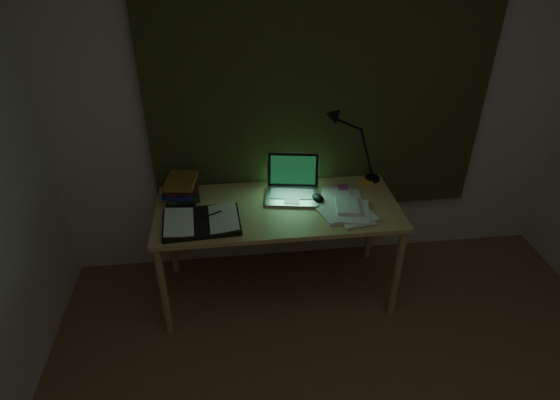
{
  "coord_description": "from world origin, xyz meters",
  "views": [
    {
      "loc": [
        -0.59,
        -0.86,
        2.28
      ],
      "look_at": [
        -0.32,
        1.47,
        0.82
      ],
      "focal_mm": 30.0,
      "sensor_mm": 36.0,
      "label": 1
    }
  ],
  "objects_px": {
    "laptop": "(292,181)",
    "desk_lamp": "(376,143)",
    "loose_papers": "(339,205)",
    "book_stack": "(182,188)",
    "desk": "(278,251)",
    "open_textbook": "(201,221)"
  },
  "relations": [
    {
      "from": "desk",
      "to": "book_stack",
      "type": "relative_size",
      "value": 6.4
    },
    {
      "from": "desk",
      "to": "laptop",
      "type": "relative_size",
      "value": 3.95
    },
    {
      "from": "open_textbook",
      "to": "desk_lamp",
      "type": "bearing_deg",
      "value": 15.7
    },
    {
      "from": "laptop",
      "to": "open_textbook",
      "type": "distance_m",
      "value": 0.62
    },
    {
      "from": "book_stack",
      "to": "desk_lamp",
      "type": "bearing_deg",
      "value": 4.34
    },
    {
      "from": "laptop",
      "to": "desk_lamp",
      "type": "height_order",
      "value": "desk_lamp"
    },
    {
      "from": "open_textbook",
      "to": "loose_papers",
      "type": "relative_size",
      "value": 1.36
    },
    {
      "from": "open_textbook",
      "to": "desk_lamp",
      "type": "xyz_separation_m",
      "value": [
        1.15,
        0.4,
        0.25
      ]
    },
    {
      "from": "desk",
      "to": "desk_lamp",
      "type": "relative_size",
      "value": 2.78
    },
    {
      "from": "desk",
      "to": "book_stack",
      "type": "xyz_separation_m",
      "value": [
        -0.59,
        0.17,
        0.43
      ]
    },
    {
      "from": "open_textbook",
      "to": "book_stack",
      "type": "bearing_deg",
      "value": 109.02
    },
    {
      "from": "loose_papers",
      "to": "book_stack",
      "type": "bearing_deg",
      "value": 167.82
    },
    {
      "from": "laptop",
      "to": "book_stack",
      "type": "height_order",
      "value": "laptop"
    },
    {
      "from": "book_stack",
      "to": "loose_papers",
      "type": "distance_m",
      "value": 1.0
    },
    {
      "from": "laptop",
      "to": "open_textbook",
      "type": "height_order",
      "value": "laptop"
    },
    {
      "from": "laptop",
      "to": "book_stack",
      "type": "xyz_separation_m",
      "value": [
        -0.7,
        0.07,
        -0.04
      ]
    },
    {
      "from": "laptop",
      "to": "loose_papers",
      "type": "height_order",
      "value": "laptop"
    },
    {
      "from": "desk_lamp",
      "to": "laptop",
      "type": "bearing_deg",
      "value": -154.83
    },
    {
      "from": "desk",
      "to": "loose_papers",
      "type": "height_order",
      "value": "loose_papers"
    },
    {
      "from": "book_stack",
      "to": "laptop",
      "type": "bearing_deg",
      "value": -6.13
    },
    {
      "from": "open_textbook",
      "to": "loose_papers",
      "type": "xyz_separation_m",
      "value": [
        0.85,
        0.09,
        -0.01
      ]
    },
    {
      "from": "desk",
      "to": "laptop",
      "type": "height_order",
      "value": "laptop"
    }
  ]
}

